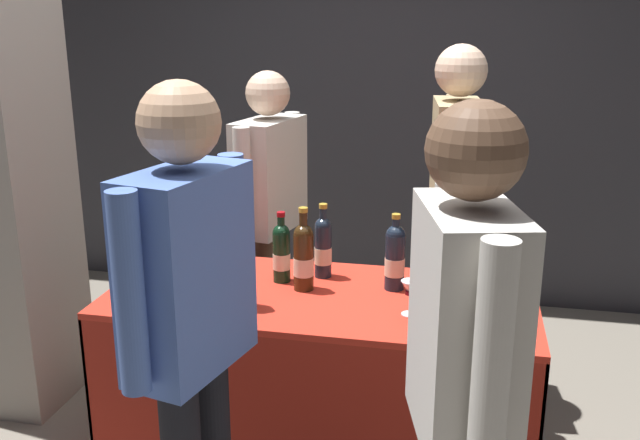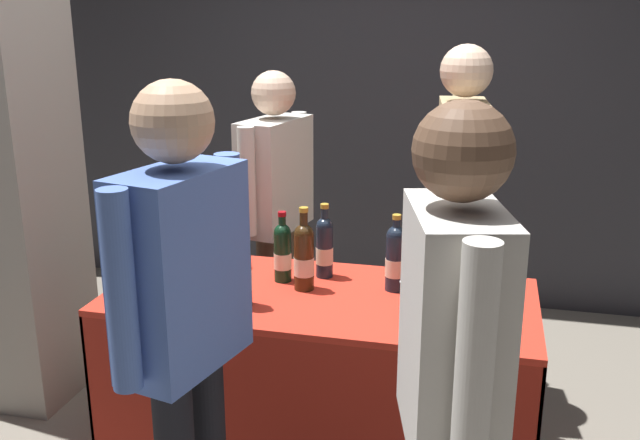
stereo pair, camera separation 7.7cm
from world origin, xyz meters
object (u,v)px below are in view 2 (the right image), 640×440
(tasting_table, at_px, (320,352))
(featured_wine_bottle, at_px, (228,238))
(wine_glass_near_taster, at_px, (409,291))
(flower_vase, at_px, (165,264))
(vendor_presenter, at_px, (459,193))
(display_bottle_0, at_px, (424,289))
(wine_glass_near_vendor, at_px, (191,278))
(taster_foreground_right, at_px, (450,377))
(wine_glass_mid, at_px, (186,238))

(tasting_table, relative_size, featured_wine_bottle, 5.67)
(wine_glass_near_taster, bearing_deg, tasting_table, 160.84)
(tasting_table, height_order, featured_wine_bottle, featured_wine_bottle)
(flower_vase, height_order, vendor_presenter, vendor_presenter)
(display_bottle_0, xyz_separation_m, wine_glass_near_vendor, (-0.87, 0.02, -0.05))
(wine_glass_near_taster, height_order, vendor_presenter, vendor_presenter)
(wine_glass_near_vendor, xyz_separation_m, wine_glass_near_taster, (0.81, 0.06, 0.00))
(featured_wine_bottle, bearing_deg, display_bottle_0, -25.98)
(display_bottle_0, xyz_separation_m, flower_vase, (-1.01, 0.09, -0.03))
(flower_vase, bearing_deg, tasting_table, 10.58)
(tasting_table, xyz_separation_m, taster_foreground_right, (0.55, -0.91, 0.45))
(wine_glass_near_taster, bearing_deg, wine_glass_mid, 160.42)
(featured_wine_bottle, xyz_separation_m, flower_vase, (-0.14, -0.33, -0.02))
(display_bottle_0, height_order, flower_vase, flower_vase)
(wine_glass_mid, height_order, vendor_presenter, vendor_presenter)
(wine_glass_near_taster, xyz_separation_m, vendor_presenter, (0.12, 0.90, 0.15))
(tasting_table, distance_m, wine_glass_near_vendor, 0.60)
(tasting_table, height_order, wine_glass_near_taster, wine_glass_near_taster)
(featured_wine_bottle, xyz_separation_m, wine_glass_mid, (-0.20, 0.02, -0.02))
(tasting_table, bearing_deg, vendor_presenter, 58.26)
(display_bottle_0, bearing_deg, vendor_presenter, 86.19)
(display_bottle_0, bearing_deg, featured_wine_bottle, 154.02)
(vendor_presenter, bearing_deg, tasting_table, -38.08)
(display_bottle_0, relative_size, wine_glass_near_taster, 2.63)
(tasting_table, bearing_deg, flower_vase, -169.42)
(wine_glass_near_taster, relative_size, taster_foreground_right, 0.08)
(featured_wine_bottle, distance_m, taster_foreground_right, 1.52)
(flower_vase, bearing_deg, vendor_presenter, 39.56)
(wine_glass_near_vendor, height_order, vendor_presenter, vendor_presenter)
(featured_wine_bottle, height_order, taster_foreground_right, taster_foreground_right)
(display_bottle_0, height_order, wine_glass_near_vendor, display_bottle_0)
(display_bottle_0, bearing_deg, tasting_table, 153.71)
(wine_glass_mid, bearing_deg, taster_foreground_right, -43.55)
(wine_glass_mid, bearing_deg, tasting_table, -19.80)
(tasting_table, relative_size, display_bottle_0, 4.83)
(tasting_table, distance_m, vendor_presenter, 1.04)
(wine_glass_near_vendor, height_order, wine_glass_mid, wine_glass_mid)
(wine_glass_near_vendor, bearing_deg, wine_glass_mid, 116.23)
(featured_wine_bottle, xyz_separation_m, vendor_presenter, (0.94, 0.56, 0.12))
(flower_vase, bearing_deg, wine_glass_near_vendor, -27.80)
(tasting_table, height_order, taster_foreground_right, taster_foreground_right)
(display_bottle_0, distance_m, taster_foreground_right, 0.72)
(wine_glass_near_vendor, height_order, wine_glass_near_taster, wine_glass_near_taster)
(vendor_presenter, bearing_deg, wine_glass_near_taster, -14.15)
(featured_wine_bottle, relative_size, display_bottle_0, 0.85)
(wine_glass_near_vendor, bearing_deg, vendor_presenter, 45.88)
(wine_glass_near_taster, distance_m, flower_vase, 0.95)
(featured_wine_bottle, bearing_deg, flower_vase, -112.33)
(featured_wine_bottle, relative_size, vendor_presenter, 0.17)
(wine_glass_mid, relative_size, flower_vase, 0.34)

